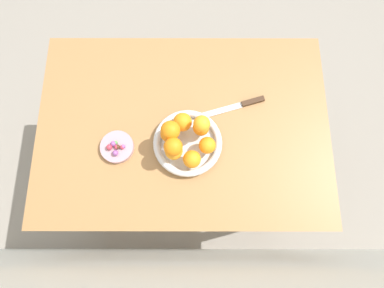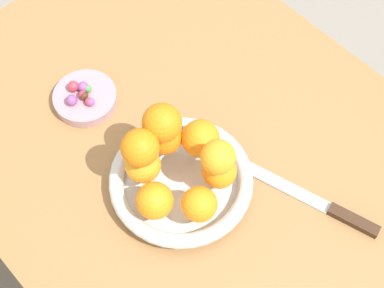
% 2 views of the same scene
% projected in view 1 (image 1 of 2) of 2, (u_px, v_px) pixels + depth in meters
% --- Properties ---
extents(ground_plane, '(6.00, 6.00, 0.00)m').
position_uv_depth(ground_plane, '(187.00, 165.00, 1.84)').
color(ground_plane, gray).
extents(dining_table, '(1.10, 0.76, 0.74)m').
position_uv_depth(dining_table, '(184.00, 133.00, 1.21)').
color(dining_table, '#9E7042').
rests_on(dining_table, ground_plane).
extents(fruit_bowl, '(0.25, 0.25, 0.04)m').
position_uv_depth(fruit_bowl, '(188.00, 143.00, 1.08)').
color(fruit_bowl, silver).
rests_on(fruit_bowl, dining_table).
extents(candy_dish, '(0.12, 0.12, 0.02)m').
position_uv_depth(candy_dish, '(117.00, 147.00, 1.09)').
color(candy_dish, '#B28C99').
rests_on(candy_dish, dining_table).
extents(orange_0, '(0.06, 0.06, 0.06)m').
position_uv_depth(orange_0, '(192.00, 159.00, 1.02)').
color(orange_0, orange).
rests_on(orange_0, fruit_bowl).
extents(orange_1, '(0.06, 0.06, 0.06)m').
position_uv_depth(orange_1, '(207.00, 145.00, 1.03)').
color(orange_1, orange).
rests_on(orange_1, fruit_bowl).
extents(orange_2, '(0.06, 0.06, 0.06)m').
position_uv_depth(orange_2, '(201.00, 127.00, 1.05)').
color(orange_2, orange).
rests_on(orange_2, fruit_bowl).
extents(orange_3, '(0.07, 0.07, 0.07)m').
position_uv_depth(orange_3, '(184.00, 122.00, 1.05)').
color(orange_3, orange).
rests_on(orange_3, fruit_bowl).
extents(orange_4, '(0.06, 0.06, 0.06)m').
position_uv_depth(orange_4, '(169.00, 134.00, 1.04)').
color(orange_4, orange).
rests_on(orange_4, fruit_bowl).
extents(orange_5, '(0.06, 0.06, 0.06)m').
position_uv_depth(orange_5, '(174.00, 151.00, 1.02)').
color(orange_5, orange).
rests_on(orange_5, fruit_bowl).
extents(orange_6, '(0.06, 0.06, 0.06)m').
position_uv_depth(orange_6, '(173.00, 147.00, 0.96)').
color(orange_6, orange).
rests_on(orange_6, orange_5).
extents(orange_7, '(0.06, 0.06, 0.06)m').
position_uv_depth(orange_7, '(202.00, 124.00, 0.99)').
color(orange_7, orange).
rests_on(orange_7, orange_2).
extents(orange_8, '(0.07, 0.07, 0.07)m').
position_uv_depth(orange_8, '(170.00, 130.00, 0.98)').
color(orange_8, orange).
rests_on(orange_8, orange_4).
extents(candy_ball_0, '(0.02, 0.02, 0.02)m').
position_uv_depth(candy_ball_0, '(113.00, 144.00, 1.07)').
color(candy_ball_0, '#8C4C99').
rests_on(candy_ball_0, candy_dish).
extents(candy_ball_1, '(0.02, 0.02, 0.02)m').
position_uv_depth(candy_ball_1, '(123.00, 147.00, 1.07)').
color(candy_ball_1, '#8C4C99').
rests_on(candy_ball_1, candy_dish).
extents(candy_ball_2, '(0.02, 0.02, 0.02)m').
position_uv_depth(candy_ball_2, '(117.00, 147.00, 1.07)').
color(candy_ball_2, '#C6384C').
rests_on(candy_ball_2, candy_dish).
extents(candy_ball_3, '(0.02, 0.02, 0.02)m').
position_uv_depth(candy_ball_3, '(115.00, 153.00, 1.06)').
color(candy_ball_3, '#8C4C99').
rests_on(candy_ball_3, candy_dish).
extents(candy_ball_4, '(0.02, 0.02, 0.02)m').
position_uv_depth(candy_ball_4, '(118.00, 147.00, 1.07)').
color(candy_ball_4, '#472819').
rests_on(candy_ball_4, candy_dish).
extents(candy_ball_5, '(0.02, 0.02, 0.02)m').
position_uv_depth(candy_ball_5, '(116.00, 143.00, 1.08)').
color(candy_ball_5, '#4C9947').
rests_on(candy_ball_5, candy_dish).
extents(candy_ball_6, '(0.02, 0.02, 0.02)m').
position_uv_depth(candy_ball_6, '(109.00, 147.00, 1.07)').
color(candy_ball_6, '#C6384C').
rests_on(candy_ball_6, candy_dish).
extents(candy_ball_7, '(0.02, 0.02, 0.02)m').
position_uv_depth(candy_ball_7, '(122.00, 147.00, 1.07)').
color(candy_ball_7, '#C6384C').
rests_on(candy_ball_7, candy_dish).
extents(knife, '(0.26, 0.09, 0.01)m').
position_uv_depth(knife, '(238.00, 106.00, 1.14)').
color(knife, '#3F2819').
rests_on(knife, dining_table).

